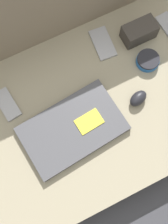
% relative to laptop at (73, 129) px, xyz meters
% --- Properties ---
extents(ground_plane, '(8.00, 8.00, 0.00)m').
position_rel_laptop_xyz_m(ground_plane, '(0.06, 0.03, -0.12)').
color(ground_plane, '#38383D').
extents(couch_seat, '(1.17, 0.64, 0.11)m').
position_rel_laptop_xyz_m(couch_seat, '(0.06, 0.03, -0.07)').
color(couch_seat, gray).
rests_on(couch_seat, ground_plane).
extents(couch_backrest, '(1.17, 0.20, 0.45)m').
position_rel_laptop_xyz_m(couch_backrest, '(0.06, 0.46, 0.10)').
color(couch_backrest, '#7F705B').
rests_on(couch_backrest, ground_plane).
extents(laptop, '(0.36, 0.24, 0.03)m').
position_rel_laptop_xyz_m(laptop, '(0.00, 0.00, 0.00)').
color(laptop, '#47474C').
rests_on(laptop, couch_seat).
extents(computer_mouse, '(0.08, 0.06, 0.04)m').
position_rel_laptop_xyz_m(computer_mouse, '(0.26, -0.01, 0.01)').
color(computer_mouse, black).
rests_on(computer_mouse, couch_seat).
extents(speaker_puck, '(0.09, 0.09, 0.03)m').
position_rel_laptop_xyz_m(speaker_puck, '(0.36, 0.11, 0.00)').
color(speaker_puck, '#1E569E').
rests_on(speaker_puck, couch_seat).
extents(phone_silver, '(0.07, 0.12, 0.01)m').
position_rel_laptop_xyz_m(phone_silver, '(-0.17, 0.19, -0.01)').
color(phone_silver, '#99999E').
rests_on(phone_silver, couch_seat).
extents(phone_black, '(0.08, 0.14, 0.01)m').
position_rel_laptop_xyz_m(phone_black, '(0.25, 0.25, -0.01)').
color(phone_black, '#99999E').
rests_on(phone_black, couch_seat).
extents(camera_pouch, '(0.12, 0.07, 0.07)m').
position_rel_laptop_xyz_m(camera_pouch, '(0.38, 0.22, 0.02)').
color(camera_pouch, '#38332D').
rests_on(camera_pouch, couch_seat).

